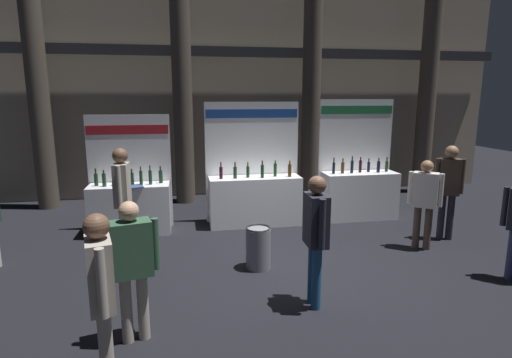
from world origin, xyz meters
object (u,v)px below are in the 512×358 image
at_px(trash_bin, 258,248).
at_px(visitor_5, 425,197).
at_px(visitor_7, 132,259).
at_px(exhibitor_booth_1, 255,195).
at_px(visitor_2, 122,193).
at_px(visitor_1, 316,230).
at_px(exhibitor_booth_2, 359,189).
at_px(exhibitor_booth_0, 130,203).
at_px(visitor_9, 449,185).
at_px(visitor_0, 101,289).

bearing_deg(trash_bin, visitor_5, 6.42).
relative_size(trash_bin, visitor_7, 0.42).
distance_m(exhibitor_booth_1, visitor_2, 2.90).
distance_m(visitor_1, visitor_5, 2.99).
height_order(exhibitor_booth_2, visitor_2, exhibitor_booth_2).
relative_size(exhibitor_booth_0, visitor_5, 1.45).
bearing_deg(exhibitor_booth_1, visitor_9, -25.23).
bearing_deg(visitor_2, exhibitor_booth_1, -54.74).
distance_m(exhibitor_booth_0, exhibitor_booth_1, 2.51).
distance_m(exhibitor_booth_1, visitor_7, 4.48).
relative_size(exhibitor_booth_0, visitor_7, 1.45).
bearing_deg(visitor_2, visitor_0, -171.82).
bearing_deg(visitor_5, trash_bin, -137.27).
bearing_deg(visitor_7, exhibitor_booth_0, 83.28).
bearing_deg(exhibitor_booth_0, visitor_0, -86.17).
bearing_deg(visitor_9, visitor_1, -126.18).
bearing_deg(exhibitor_booth_2, exhibitor_booth_0, -177.72).
xyz_separation_m(visitor_0, visitor_2, (-0.24, 3.25, 0.12)).
relative_size(exhibitor_booth_1, visitor_0, 1.52).
distance_m(trash_bin, visitor_0, 3.14).
distance_m(visitor_0, visitor_2, 3.26).
xyz_separation_m(visitor_2, visitor_5, (5.10, -0.47, -0.17)).
bearing_deg(visitor_1, visitor_0, 117.38).
xyz_separation_m(trash_bin, visitor_7, (-1.68, -1.68, 0.62)).
bearing_deg(visitor_7, visitor_2, 85.65).
bearing_deg(visitor_7, visitor_9, 10.09).
relative_size(trash_bin, visitor_1, 0.39).
xyz_separation_m(visitor_0, visitor_7, (0.17, 0.76, -0.04)).
xyz_separation_m(exhibitor_booth_1, visitor_1, (0.15, -3.58, 0.39)).
distance_m(visitor_5, visitor_9, 0.81).
distance_m(exhibitor_booth_1, visitor_5, 3.32).
height_order(exhibitor_booth_2, trash_bin, exhibitor_booth_2).
distance_m(visitor_0, visitor_1, 2.61).
relative_size(exhibitor_booth_1, visitor_2, 1.38).
bearing_deg(exhibitor_booth_1, visitor_1, -87.59).
relative_size(visitor_2, visitor_7, 1.17).
bearing_deg(visitor_7, exhibitor_booth_2, 28.85).
bearing_deg(visitor_7, visitor_5, 9.51).
height_order(exhibitor_booth_1, visitor_5, exhibitor_booth_1).
height_order(exhibitor_booth_2, visitor_9, exhibitor_booth_2).
relative_size(visitor_5, visitor_9, 0.89).
xyz_separation_m(exhibitor_booth_0, visitor_7, (0.48, -3.84, 0.36)).
bearing_deg(visitor_0, trash_bin, 129.42).
bearing_deg(visitor_5, visitor_0, -113.91).
bearing_deg(exhibitor_booth_2, trash_bin, -138.87).
height_order(trash_bin, visitor_1, visitor_1).
distance_m(trash_bin, visitor_9, 3.84).
distance_m(exhibitor_booth_0, visitor_1, 4.37).
distance_m(exhibitor_booth_0, visitor_7, 3.88).
xyz_separation_m(exhibitor_booth_0, visitor_0, (0.31, -4.59, 0.40)).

